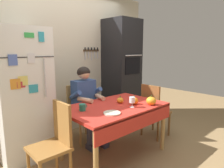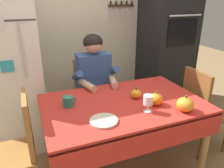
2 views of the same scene
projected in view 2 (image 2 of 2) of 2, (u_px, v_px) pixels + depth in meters
The scene contains 14 objects.
back_wall_assembly at pixel (87, 22), 2.82m from camera, with size 3.70×0.13×2.60m.
refrigerator at pixel (6, 69), 2.29m from camera, with size 0.68×0.71×1.80m.
wall_oven at pixel (166, 41), 2.96m from camera, with size 0.60×0.64×2.10m.
dining_table at pixel (124, 111), 1.95m from camera, with size 1.40×0.90×0.74m.
chair_behind_person at pixel (91, 93), 2.67m from camera, with size 0.40×0.40×0.93m.
seated_person at pixel (96, 81), 2.42m from camera, with size 0.47×0.55×1.25m.
chair_right_side at pixel (201, 108), 2.32m from camera, with size 0.40×0.40×0.93m.
chair_left_side at pixel (18, 146), 1.73m from camera, with size 0.40×0.40×0.93m.
coffee_mug at pixel (68, 101), 1.85m from camera, with size 0.11×0.09×0.09m.
wine_glass at pixel (148, 100), 1.75m from camera, with size 0.08×0.08×0.14m.
pumpkin_large at pixel (185, 104), 1.77m from camera, with size 0.14×0.14×0.14m.
pumpkin_medium at pixel (136, 94), 2.00m from camera, with size 0.10×0.10×0.11m.
pumpkin_small at pixel (156, 99), 1.88m from camera, with size 0.12×0.12×0.13m.
serving_tray at pixel (104, 121), 1.63m from camera, with size 0.21×0.21×0.02m, color beige.
Camera 2 is at (-0.74, -1.48, 1.61)m, focal length 35.18 mm.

